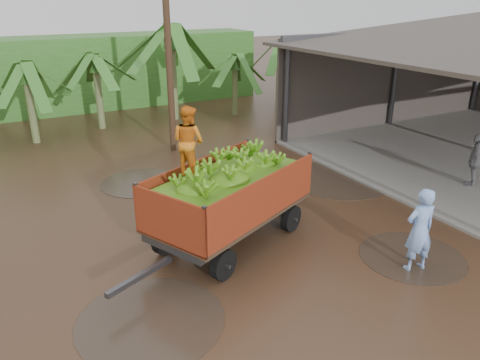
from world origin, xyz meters
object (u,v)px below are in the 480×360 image
object	(u,v)px
man_blue	(420,230)
man_grey	(475,161)
banana_trailer	(229,194)
utility_pole	(167,32)

from	to	relation	value
man_blue	man_grey	bearing A→B (deg)	-144.19
man_blue	banana_trailer	bearing A→B (deg)	-34.90
banana_trailer	man_grey	bearing A→B (deg)	-27.98
man_grey	utility_pole	xyz separation A→B (m)	(-6.62, 7.89, 3.46)
man_blue	utility_pole	bearing A→B (deg)	-71.28
banana_trailer	man_blue	bearing A→B (deg)	-69.49
banana_trailer	man_blue	xyz separation A→B (m)	(2.93, -2.97, -0.30)
man_grey	utility_pole	distance (m)	10.86
utility_pole	man_grey	bearing A→B (deg)	-49.97
man_blue	utility_pole	xyz separation A→B (m)	(-1.49, 10.31, 3.37)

